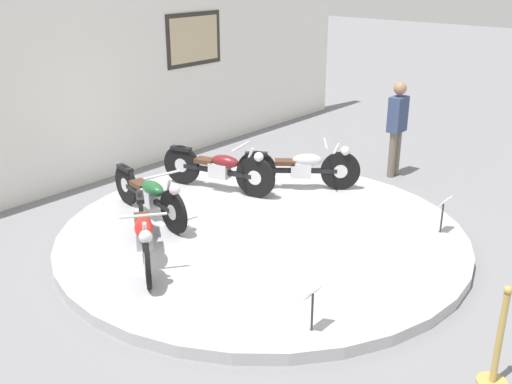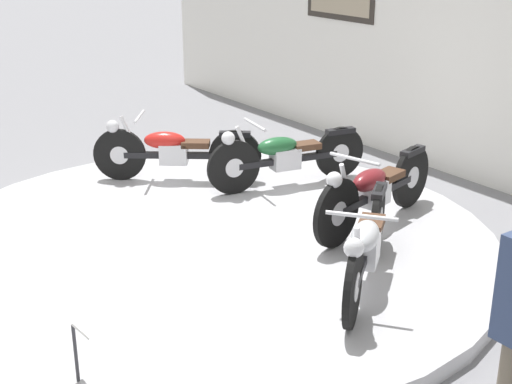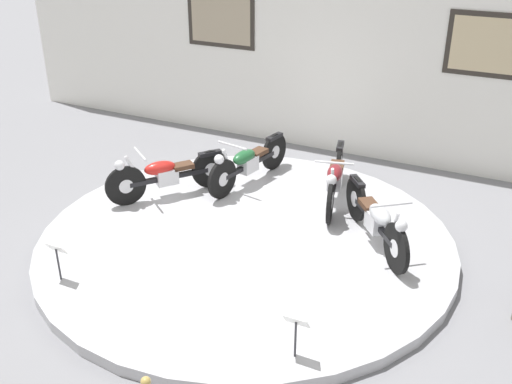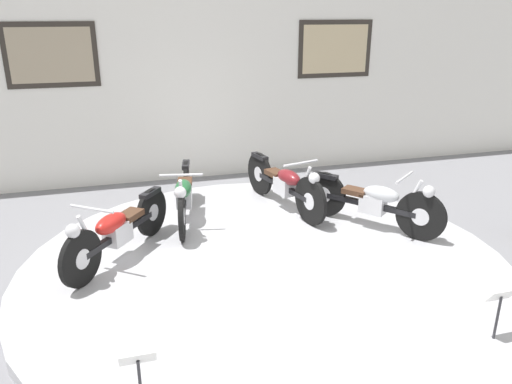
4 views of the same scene
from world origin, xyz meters
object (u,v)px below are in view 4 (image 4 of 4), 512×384
Objects in this scene: info_placard_front_left at (138,367)px; info_placard_front_centre at (500,302)px; motorcycle_silver at (373,201)px; motorcycle_green at (184,194)px; motorcycle_red at (117,229)px; motorcycle_maroon at (285,183)px.

info_placard_front_centre is (3.04, 0.00, 0.00)m from info_placard_front_left.
motorcycle_green is at bearing 158.02° from motorcycle_silver.
info_placard_front_left is (-3.14, -2.44, -0.02)m from motorcycle_silver.
motorcycle_red is 3.98m from info_placard_front_centre.
motorcycle_maroon is (2.34, 0.95, 0.02)m from motorcycle_red.
motorcycle_silver is 3.10× the size of info_placard_front_centre.
info_placard_front_left is (-2.24, -3.39, -0.03)m from motorcycle_maroon.
motorcycle_silver reaches higher than motorcycle_red.
motorcycle_maroon is at bearing 56.53° from info_placard_front_left.
motorcycle_maroon is 3.84× the size of info_placard_front_left.
motorcycle_green is 3.48m from info_placard_front_left.
motorcycle_silver reaches higher than motorcycle_green.
motorcycle_silver is (0.90, -0.95, -0.01)m from motorcycle_maroon.
info_placard_front_centre is (-0.10, -2.44, -0.02)m from motorcycle_silver.
motorcycle_silver reaches higher than info_placard_front_left.
info_placard_front_centre is (0.80, -3.39, -0.03)m from motorcycle_maroon.
info_placard_front_centre is at bearing -56.53° from motorcycle_green.
info_placard_front_left is at bearing -142.10° from motorcycle_silver.
motorcycle_red is at bearing 142.12° from info_placard_front_centre.
motorcycle_silver is at bearing 0.03° from motorcycle_red.
info_placard_front_centre is at bearing 0.00° from info_placard_front_left.
motorcycle_silver is (2.34, -0.94, 0.01)m from motorcycle_green.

